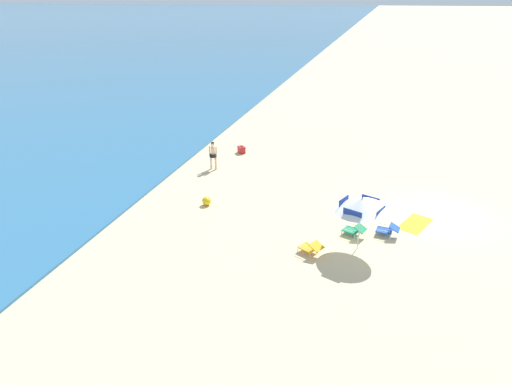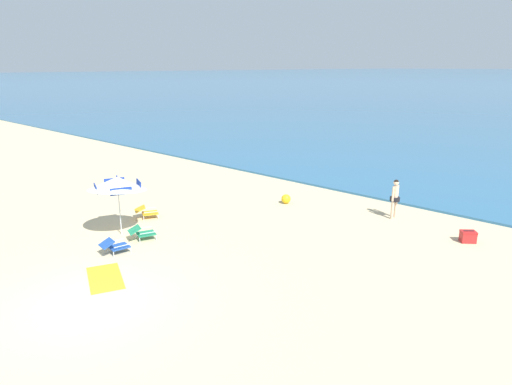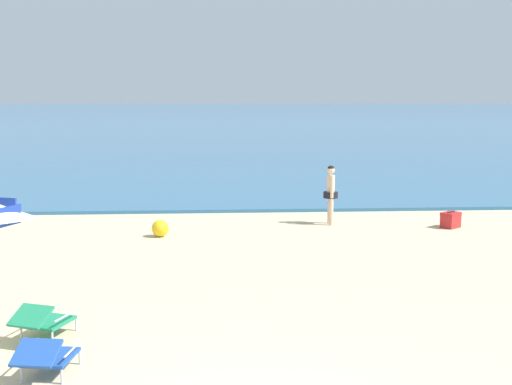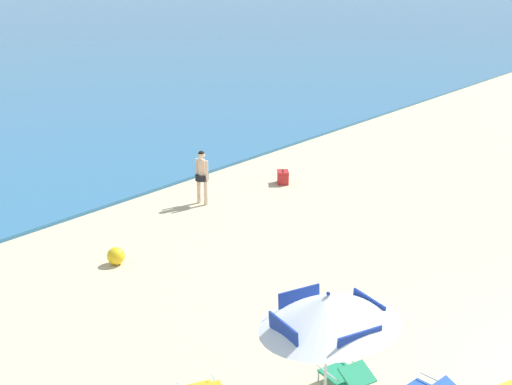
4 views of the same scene
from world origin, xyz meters
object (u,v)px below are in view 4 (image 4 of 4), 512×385
at_px(cooler_box, 283,177).
at_px(beach_ball, 116,256).
at_px(lounge_chair_under_umbrella, 347,375).
at_px(person_standing_near_shore, 202,173).
at_px(beach_umbrella_striped_main, 328,311).

xyz_separation_m(cooler_box, beach_ball, (-7.42, -0.66, 0.00)).
relative_size(cooler_box, beach_ball, 1.47).
relative_size(lounge_chair_under_umbrella, beach_ball, 2.46).
bearing_deg(cooler_box, lounge_chair_under_umbrella, -138.96).
height_order(person_standing_near_shore, cooler_box, person_standing_near_shore).
xyz_separation_m(beach_umbrella_striped_main, beach_ball, (2.03, 6.90, -1.69)).
bearing_deg(person_standing_near_shore, lounge_chair_under_umbrella, -124.08).
bearing_deg(person_standing_near_shore, beach_umbrella_striped_main, -127.95).
bearing_deg(beach_umbrella_striped_main, lounge_chair_under_umbrella, 11.74).
bearing_deg(lounge_chair_under_umbrella, beach_umbrella_striped_main, -168.26).
xyz_separation_m(person_standing_near_shore, cooler_box, (3.03, -0.66, -0.71)).
distance_m(lounge_chair_under_umbrella, beach_ball, 6.78).
relative_size(lounge_chair_under_umbrella, cooler_box, 1.67).
relative_size(person_standing_near_shore, cooler_box, 2.60).
height_order(lounge_chair_under_umbrella, person_standing_near_shore, person_standing_near_shore).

